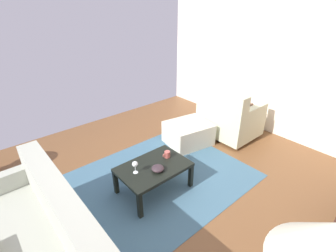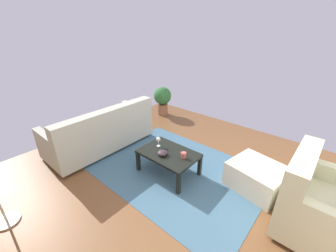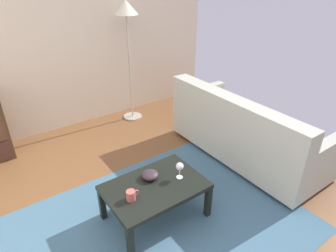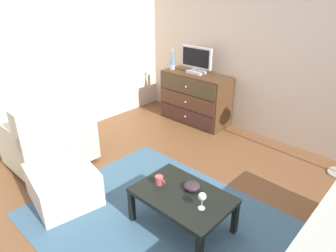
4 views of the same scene
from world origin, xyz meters
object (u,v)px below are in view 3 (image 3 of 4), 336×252
coffee_table (155,189)px  couch_large (245,133)px  wine_glass (180,167)px  mug (131,195)px  standing_lamp (126,20)px  bowl_decorative (150,175)px

coffee_table → couch_large: 1.44m
wine_glass → mug: (-0.49, 0.00, -0.07)m
mug → standing_lamp: standing_lamp is taller
wine_glass → couch_large: 1.22m
coffee_table → standing_lamp: (0.84, 1.94, 1.12)m
coffee_table → wine_glass: wine_glass is taller
mug → couch_large: couch_large is taller
wine_glass → mug: 0.50m
bowl_decorative → standing_lamp: bearing=65.8°
coffee_table → mug: size_ratio=7.56×
wine_glass → bowl_decorative: bearing=146.4°
mug → wine_glass: bearing=-0.1°
bowl_decorative → mug: bearing=-151.7°
bowl_decorative → standing_lamp: 2.26m
standing_lamp → couch_large: bearing=-71.4°
mug → bowl_decorative: 0.31m
coffee_table → wine_glass: 0.29m
mug → bowl_decorative: (0.27, 0.15, -0.01)m
wine_glass → standing_lamp: bearing=73.0°
bowl_decorative → standing_lamp: standing_lamp is taller
couch_large → standing_lamp: bearing=108.6°
wine_glass → couch_large: couch_large is taller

